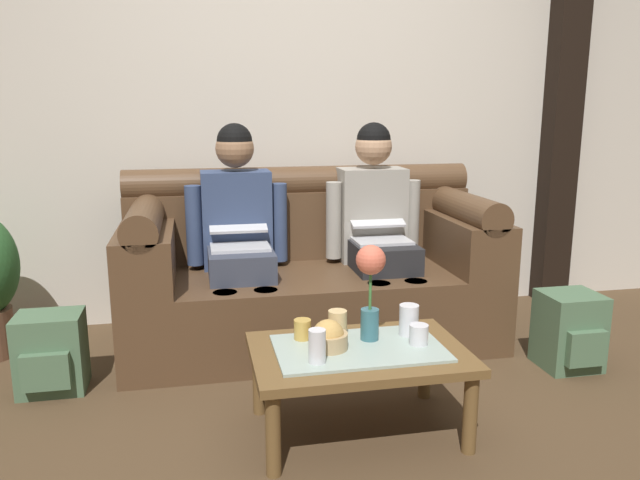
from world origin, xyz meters
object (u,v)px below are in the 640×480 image
Objects in this scene: flower_vase at (370,279)px; cup_far_right at (419,334)px; couch at (309,275)px; cup_near_left at (302,329)px; backpack_left at (51,354)px; cup_far_left at (338,323)px; person_left at (238,229)px; cup_near_right at (409,320)px; snack_bowl at (328,338)px; cup_far_center at (317,346)px; person_right at (377,223)px; backpack_right at (570,331)px; coffee_table at (359,360)px.

cup_far_right is (0.18, -0.09, -0.22)m from flower_vase.
couch reaches higher than flower_vase.
backpack_left is (-1.10, 0.52, -0.23)m from cup_near_left.
cup_far_left is at bearing -93.47° from couch.
cup_near_right is (0.63, -0.99, -0.22)m from person_left.
snack_bowl is 1.91× the size of cup_far_right.
cup_far_center reaches higher than cup_near_left.
cup_near_left is 0.64× the size of cup_near_right.
person_left is 9.43× the size of cup_near_right.
person_right is 11.00× the size of cup_far_left.
person_right is at bearing 64.47° from cup_far_left.
couch is 1.08m from snack_bowl.
snack_bowl is 1.89× the size of cup_near_left.
cup_far_right reaches higher than backpack_left.
person_left reaches higher than backpack_left.
cup_far_left reaches higher than backpack_left.
flower_vase is at bearing 18.16° from snack_bowl.
cup_near_left is at bearing -169.18° from backpack_right.
coffee_table is 10.42× the size of cup_near_left.
cup_far_left is (0.34, -0.94, -0.23)m from person_left.
couch is 0.48m from person_right.
snack_bowl reaches higher than cup_far_right.
person_right reaches higher than backpack_left.
couch reaches higher than cup_far_center.
person_right reaches higher than cup_far_left.
person_right is at bearing 14.09° from backpack_left.
snack_bowl is at bearing 175.60° from coffee_table.
flower_vase is at bearing -174.20° from cup_near_right.
couch is 12.99× the size of snack_bowl.
cup_far_center is 1.16× the size of cup_far_left.
cup_far_right is (0.64, -1.10, -0.25)m from person_left.
flower_vase is (0.06, -1.01, 0.25)m from couch.
flower_vase is at bearing -22.84° from backpack_left.
person_left is 1.03m from cup_far_left.
snack_bowl is at bearing 175.28° from cup_far_right.
backpack_right is 1.04× the size of backpack_left.
cup_near_left is at bearing -25.15° from backpack_left.
backpack_right is at bearing 23.53° from cup_far_right.
flower_vase is at bearing -12.65° from cup_near_left.
backpack_right is at bearing 16.37° from snack_bowl.
person_right is at bearing 63.75° from cup_far_center.
couch is 24.61× the size of cup_near_left.
backpack_right is (1.34, 0.39, -0.22)m from snack_bowl.
person_right is 1.06m from flower_vase.
person_right reaches higher than backpack_right.
person_left is at bearing 120.16° from cup_far_right.
flower_vase reaches higher than snack_bowl.
backpack_left is at bearing 157.53° from cup_far_left.
coffee_table is 0.28m from cup_near_right.
cup_far_center is at bearing -159.83° from backpack_right.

